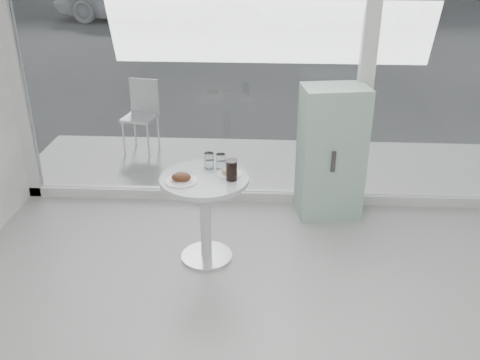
# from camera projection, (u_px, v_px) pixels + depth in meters

# --- Properties ---
(room_shell) EXTENTS (6.00, 6.00, 6.00)m
(room_shell) POSITION_uv_depth(u_px,v_px,m) (264.00, 192.00, 1.55)
(room_shell) COLOR white
(room_shell) RESTS_ON ground
(storefront) EXTENTS (5.00, 0.14, 3.00)m
(storefront) POSITION_uv_depth(u_px,v_px,m) (278.00, 33.00, 4.84)
(storefront) COLOR silver
(storefront) RESTS_ON ground
(main_table) EXTENTS (0.72, 0.72, 0.77)m
(main_table) POSITION_uv_depth(u_px,v_px,m) (205.00, 201.00, 4.38)
(main_table) COLOR silver
(main_table) RESTS_ON ground
(patio_deck) EXTENTS (5.60, 1.60, 0.05)m
(patio_deck) POSITION_uv_depth(u_px,v_px,m) (267.00, 166.00, 6.30)
(patio_deck) COLOR silver
(patio_deck) RESTS_ON ground
(street) EXTENTS (40.00, 24.00, 0.00)m
(street) POSITION_uv_depth(u_px,v_px,m) (271.00, 13.00, 17.28)
(street) COLOR #323232
(street) RESTS_ON ground
(mint_cabinet) EXTENTS (0.65, 0.49, 1.29)m
(mint_cabinet) POSITION_uv_depth(u_px,v_px,m) (331.00, 153.00, 5.07)
(mint_cabinet) COLOR #8BB1A1
(mint_cabinet) RESTS_ON ground
(patio_chair) EXTENTS (0.44, 0.44, 0.87)m
(patio_chair) POSITION_uv_depth(u_px,v_px,m) (142.00, 111.00, 6.52)
(patio_chair) COLOR silver
(patio_chair) RESTS_ON patio_deck
(plate_fritter) EXTENTS (0.26, 0.26, 0.07)m
(plate_fritter) POSITION_uv_depth(u_px,v_px,m) (182.00, 178.00, 4.21)
(plate_fritter) COLOR white
(plate_fritter) RESTS_ON main_table
(plate_donut) EXTENTS (0.20, 0.20, 0.05)m
(plate_donut) POSITION_uv_depth(u_px,v_px,m) (229.00, 172.00, 4.33)
(plate_donut) COLOR white
(plate_donut) RESTS_ON main_table
(water_tumbler_a) EXTENTS (0.08, 0.08, 0.13)m
(water_tumbler_a) POSITION_uv_depth(u_px,v_px,m) (209.00, 162.00, 4.43)
(water_tumbler_a) COLOR white
(water_tumbler_a) RESTS_ON main_table
(water_tumbler_b) EXTENTS (0.08, 0.08, 0.13)m
(water_tumbler_b) POSITION_uv_depth(u_px,v_px,m) (221.00, 162.00, 4.42)
(water_tumbler_b) COLOR white
(water_tumbler_b) RESTS_ON main_table
(cola_glass) EXTENTS (0.09, 0.09, 0.17)m
(cola_glass) POSITION_uv_depth(u_px,v_px,m) (232.00, 170.00, 4.21)
(cola_glass) COLOR white
(cola_glass) RESTS_ON main_table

